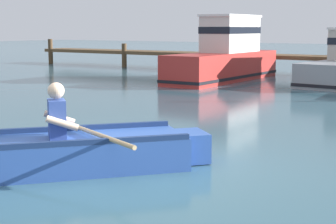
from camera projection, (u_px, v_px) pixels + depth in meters
ground_plane at (119, 169)px, 7.19m from camera, size 120.00×120.00×0.00m
wooden_dock at (175, 54)px, 25.20m from camera, size 15.95×1.64×1.32m
rowboat_with_person at (75, 151)px, 7.16m from camera, size 2.92×3.19×1.19m
moored_boat_red at (226, 56)px, 19.45m from camera, size 1.66×6.16×2.38m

